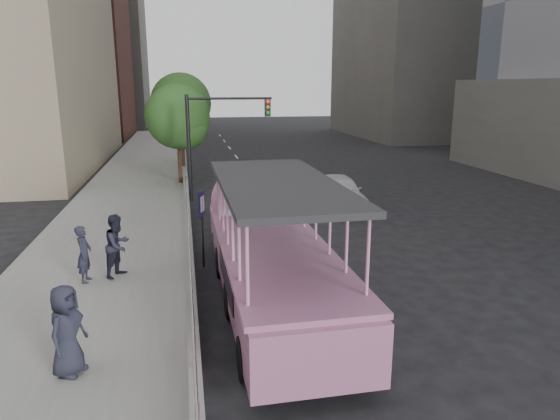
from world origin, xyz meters
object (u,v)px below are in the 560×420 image
object	(u,v)px
duck_boat	(267,250)
parking_sign	(202,219)
street_tree_near	(180,119)
car	(339,191)
street_tree_far	(183,106)
pedestrian_far	(67,330)
traffic_signal	(213,130)
pedestrian_near	(84,254)
pedestrian_mid	(118,245)

from	to	relation	value
duck_boat	parking_sign	xyz separation A→B (m)	(-1.64, 2.51, 0.29)
parking_sign	street_tree_near	distance (m)	13.14
car	parking_sign	xyz separation A→B (m)	(-6.59, -6.77, 0.79)
parking_sign	street_tree_far	xyz separation A→B (m)	(-0.42, 18.93, 2.74)
car	parking_sign	bearing A→B (deg)	-132.82
pedestrian_far	street_tree_far	world-z (taller)	street_tree_far
parking_sign	traffic_signal	world-z (taller)	traffic_signal
street_tree_far	street_tree_near	bearing A→B (deg)	-91.91
duck_boat	parking_sign	distance (m)	3.01
pedestrian_near	parking_sign	size ratio (longest dim) A/B	0.65
traffic_signal	pedestrian_far	bearing A→B (deg)	-103.43
duck_boat	pedestrian_far	size ratio (longest dim) A/B	5.88
car	street_tree_near	world-z (taller)	street_tree_near
traffic_signal	street_tree_near	distance (m)	3.80
duck_boat	parking_sign	bearing A→B (deg)	123.14
pedestrian_mid	parking_sign	size ratio (longest dim) A/B	0.74
pedestrian_near	street_tree_near	distance (m)	14.79
pedestrian_near	pedestrian_mid	size ratio (longest dim) A/B	0.89
pedestrian_mid	traffic_signal	distance (m)	11.34
pedestrian_far	street_tree_near	xyz separation A→B (m)	(2.13, 19.05, 2.63)
duck_boat	traffic_signal	world-z (taller)	traffic_signal
duck_boat	traffic_signal	xyz separation A→B (m)	(-0.66, 12.01, 2.22)
pedestrian_near	pedestrian_mid	distance (m)	0.92
car	parking_sign	size ratio (longest dim) A/B	1.87
duck_boat	pedestrian_near	distance (m)	5.06
parking_sign	traffic_signal	bearing A→B (deg)	84.13
pedestrian_near	street_tree_far	xyz separation A→B (m)	(2.87, 20.29, 3.20)
parking_sign	street_tree_near	world-z (taller)	street_tree_near
street_tree_far	traffic_signal	bearing A→B (deg)	-81.57
duck_boat	car	size ratio (longest dim) A/B	2.27
pedestrian_mid	street_tree_near	world-z (taller)	street_tree_near
traffic_signal	street_tree_near	world-z (taller)	street_tree_near
pedestrian_mid	parking_sign	bearing A→B (deg)	-34.48
car	pedestrian_far	xyz separation A→B (m)	(-9.34, -12.89, 0.40)
pedestrian_mid	car	bearing A→B (deg)	-17.41
street_tree_far	car	bearing A→B (deg)	-60.05
duck_boat	pedestrian_near	bearing A→B (deg)	166.90
traffic_signal	parking_sign	bearing A→B (deg)	-95.87
parking_sign	street_tree_near	bearing A→B (deg)	92.75
pedestrian_near	street_tree_far	size ratio (longest dim) A/B	0.25
traffic_signal	street_tree_near	bearing A→B (deg)	114.98
car	traffic_signal	world-z (taller)	traffic_signal
car	pedestrian_near	xyz separation A→B (m)	(-9.88, -8.13, 0.32)
traffic_signal	street_tree_near	size ratio (longest dim) A/B	0.91
pedestrian_far	parking_sign	size ratio (longest dim) A/B	0.72
car	pedestrian_mid	distance (m)	11.95
pedestrian_near	parking_sign	world-z (taller)	parking_sign
duck_boat	street_tree_far	bearing A→B (deg)	95.49
pedestrian_far	street_tree_near	world-z (taller)	street_tree_near
duck_boat	pedestrian_mid	xyz separation A→B (m)	(-4.06, 1.43, -0.08)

